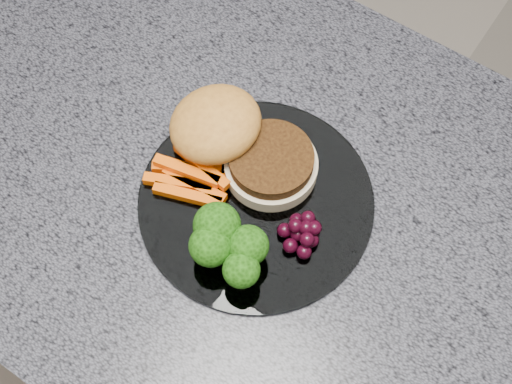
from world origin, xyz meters
TOP-DOWN VIEW (x-y plane):
  - island_cabinet at (0.00, 0.00)m, footprint 1.20×0.60m
  - countertop at (0.00, 0.00)m, footprint 1.20×0.60m
  - plate at (0.00, -0.01)m, footprint 0.26×0.26m
  - burger at (-0.05, 0.03)m, footprint 0.19×0.12m
  - carrot_sticks at (-0.07, -0.03)m, footprint 0.10×0.07m
  - broccoli at (0.01, -0.08)m, footprint 0.09×0.07m
  - grape_bunch at (0.07, -0.02)m, footprint 0.05×0.05m

SIDE VIEW (x-z plane):
  - island_cabinet at x=0.00m, z-range 0.00..0.86m
  - countertop at x=0.00m, z-range 0.86..0.90m
  - plate at x=0.00m, z-range 0.90..0.91m
  - carrot_sticks at x=-0.07m, z-range 0.90..0.92m
  - grape_bunch at x=0.07m, z-range 0.90..0.93m
  - burger at x=-0.05m, z-range 0.90..0.96m
  - broccoli at x=0.01m, z-range 0.91..0.97m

